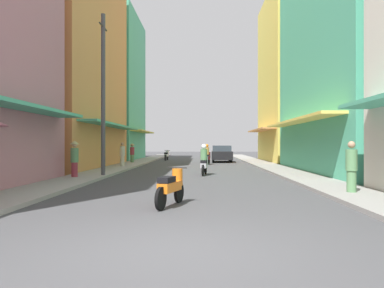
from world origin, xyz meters
The scene contains 17 objects.
ground_plane centered at (0.00, 19.21, 0.00)m, with size 102.13×102.13×0.00m, color #424244.
sidewalk_left centered at (-5.00, 19.21, 0.06)m, with size 1.91×54.42×0.12m, color #9E9991.
sidewalk_right centered at (5.00, 19.21, 0.06)m, with size 1.91×54.42×0.12m, color gray.
building_left_mid centered at (-8.95, 18.83, 7.50)m, with size 7.05×12.93×15.01m.
building_left_far centered at (-8.95, 30.91, 7.10)m, with size 7.05×9.38×14.20m.
building_right_mid centered at (8.95, 14.62, 6.78)m, with size 7.05×12.98×13.57m.
building_right_far centered at (8.95, 26.75, 7.20)m, with size 7.05×9.75×14.42m.
motorbike_orange centered at (-0.41, 3.98, 0.50)m, with size 0.71×1.76×0.96m.
motorbike_maroon centered at (0.77, 22.99, 0.70)m, with size 0.62×1.79×1.58m.
motorbike_white centered at (-3.08, 30.25, 0.50)m, with size 0.55×1.81×0.96m.
motorbike_silver centered at (0.49, 13.32, 0.70)m, with size 0.55×1.81×1.58m.
parked_car centered at (2.09, 27.01, 0.74)m, with size 1.85×4.14×1.45m.
pedestrian_crossing centered at (-5.21, 23.90, 0.93)m, with size 0.44×0.44×1.65m.
pedestrian_foreground centered at (-4.98, 19.17, 0.85)m, with size 0.34×0.34×1.69m.
pedestrian_far centered at (4.92, 5.93, 0.83)m, with size 0.34×0.34×1.67m.
pedestrian_midway centered at (-5.30, 10.86, 0.97)m, with size 0.44×0.44×1.72m.
utility_pole centered at (-4.30, 11.88, 3.94)m, with size 0.20×1.20×7.72m.
Camera 1 is at (0.38, -5.39, 1.58)m, focal length 34.51 mm.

